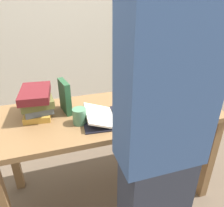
# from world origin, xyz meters

# --- Properties ---
(ground_plane) EXTENTS (12.00, 12.00, 0.00)m
(ground_plane) POSITION_xyz_m (0.00, 0.00, 0.00)
(ground_plane) COLOR brown
(wall_back) EXTENTS (8.00, 0.06, 2.60)m
(wall_back) POSITION_xyz_m (0.00, 1.83, 1.30)
(wall_back) COLOR beige
(wall_back) RESTS_ON ground_plane
(reading_desk) EXTENTS (1.53, 0.64, 0.76)m
(reading_desk) POSITION_xyz_m (0.00, 0.00, 0.65)
(reading_desk) COLOR brown
(reading_desk) RESTS_ON ground_plane
(open_book) EXTENTS (0.46, 0.32, 0.07)m
(open_book) POSITION_xyz_m (0.02, -0.11, 0.78)
(open_book) COLOR black
(open_book) RESTS_ON reading_desk
(book_stack_tall) EXTENTS (0.22, 0.30, 0.19)m
(book_stack_tall) POSITION_xyz_m (-0.46, 0.10, 0.86)
(book_stack_tall) COLOR #BC8933
(book_stack_tall) RESTS_ON reading_desk
(book_standing_upright) EXTENTS (0.07, 0.17, 0.22)m
(book_standing_upright) POSITION_xyz_m (-0.28, 0.09, 0.87)
(book_standing_upright) COLOR #234C2D
(book_standing_upright) RESTS_ON reading_desk
(reading_lamp) EXTENTS (0.16, 0.16, 0.41)m
(reading_lamp) POSITION_xyz_m (0.55, 0.14, 1.08)
(reading_lamp) COLOR tan
(reading_lamp) RESTS_ON reading_desk
(coffee_mug) EXTENTS (0.10, 0.10, 0.10)m
(coffee_mug) POSITION_xyz_m (-0.21, -0.09, 0.81)
(coffee_mug) COLOR #4C7F5B
(coffee_mug) RESTS_ON reading_desk
(person_reader) EXTENTS (0.36, 0.23, 1.78)m
(person_reader) POSITION_xyz_m (0.04, -0.62, 0.89)
(person_reader) COLOR #2D3342
(person_reader) RESTS_ON ground_plane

